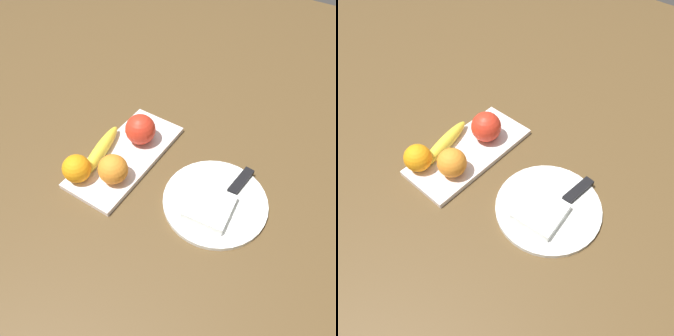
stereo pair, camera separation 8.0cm
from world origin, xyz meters
TOP-DOWN VIEW (x-y plane):
  - ground_plane at (0.00, 0.00)m, footprint 2.40×2.40m
  - fruit_tray at (0.01, 0.04)m, footprint 0.34×0.15m
  - apple at (-0.06, 0.04)m, footprint 0.08×0.08m
  - banana at (0.05, -0.02)m, footprint 0.19×0.07m
  - orange_near_apple at (0.09, 0.06)m, footprint 0.07×0.07m
  - orange_near_banana at (0.13, -0.01)m, footprint 0.07×0.07m
  - dinner_plate at (0.01, 0.30)m, footprint 0.25×0.25m
  - folded_napkin at (0.04, 0.30)m, footprint 0.11×0.11m
  - knife at (-0.06, 0.33)m, footprint 0.18×0.04m

SIDE VIEW (x-z plane):
  - ground_plane at x=0.00m, z-range 0.00..0.00m
  - dinner_plate at x=0.01m, z-range 0.00..0.01m
  - fruit_tray at x=0.01m, z-range 0.00..0.01m
  - knife at x=-0.06m, z-range 0.01..0.02m
  - folded_napkin at x=0.04m, z-range 0.01..0.03m
  - banana at x=0.05m, z-range 0.01..0.05m
  - orange_near_banana at x=0.13m, z-range 0.01..0.08m
  - orange_near_apple at x=0.09m, z-range 0.01..0.09m
  - apple at x=-0.06m, z-range 0.01..0.10m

